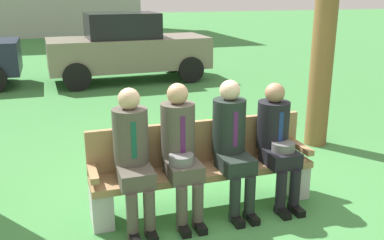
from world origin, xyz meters
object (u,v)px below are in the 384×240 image
seated_man_rightmost (277,138)px  park_bench (202,167)px  parked_car_far (127,47)px  shrub_near_bench (230,136)px  seated_man_leftmost (133,151)px  seated_man_centerleft (180,146)px  seated_man_centerright (232,139)px

seated_man_rightmost → park_bench: bearing=170.1°
park_bench → parked_car_far: size_ratio=0.59×
seated_man_rightmost → parked_car_far: size_ratio=0.33×
park_bench → shrub_near_bench: 1.45m
seated_man_leftmost → parked_car_far: 7.05m
seated_man_centerleft → seated_man_centerright: (0.55, 0.01, 0.00)m
shrub_near_bench → parked_car_far: bearing=93.8°
seated_man_centerright → seated_man_rightmost: 0.51m
seated_man_rightmost → parked_car_far: 6.97m
seated_man_centerleft → seated_man_centerright: bearing=0.6°
seated_man_centerright → seated_man_rightmost: size_ratio=1.05×
park_bench → parked_car_far: (0.44, 6.82, 0.40)m
seated_man_centerleft → parked_car_far: parked_car_far is taller
seated_man_centerright → seated_man_rightmost: (0.51, -0.01, -0.04)m
seated_man_centerright → parked_car_far: bearing=88.6°
seated_man_centerright → park_bench: bearing=155.5°
seated_man_leftmost → seated_man_centerright: bearing=0.0°
seated_man_leftmost → shrub_near_bench: seated_man_leftmost is taller
seated_man_centerleft → seated_man_rightmost: bearing=-0.4°
seated_man_centerleft → seated_man_rightmost: size_ratio=1.05×
seated_man_centerright → shrub_near_bench: 1.49m
seated_man_centerleft → park_bench: bearing=25.5°
park_bench → shrub_near_bench: size_ratio=2.42×
shrub_near_bench → seated_man_centerleft: bearing=-129.7°
seated_man_rightmost → seated_man_leftmost: bearing=179.6°
seated_man_leftmost → seated_man_rightmost: seated_man_leftmost is taller
seated_man_centerleft → seated_man_rightmost: (1.06, -0.01, -0.03)m
seated_man_centerright → parked_car_far: parked_car_far is taller
seated_man_leftmost → seated_man_centerleft: size_ratio=0.99×
parked_car_far → shrub_near_bench: bearing=-86.2°
park_bench → seated_man_rightmost: 0.84m
seated_man_centerleft → seated_man_centerright: seated_man_centerleft is taller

